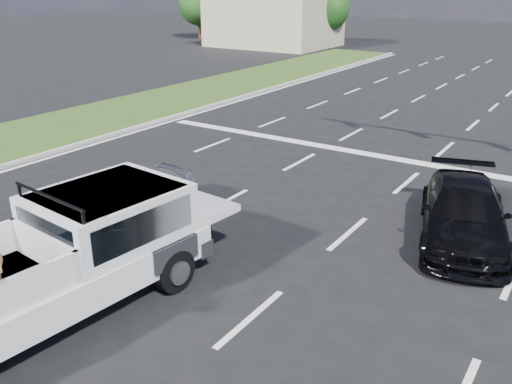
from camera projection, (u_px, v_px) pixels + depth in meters
ground at (173, 288)px, 10.17m from camera, size 160.00×160.00×0.00m
road_markings at (329, 186)px, 15.27m from camera, size 17.75×60.00×0.01m
grass_median_left at (51, 131)px, 20.72m from camera, size 5.00×60.00×0.10m
curb_left at (95, 140)px, 19.45m from camera, size 0.15×60.00×0.14m
building_left at (274, 20)px, 47.63m from camera, size 10.00×8.00×4.40m
tree_far_a at (199, 4)px, 53.92m from camera, size 4.20×4.20×5.40m
tree_far_b at (249, 5)px, 50.84m from camera, size 4.20×4.20×5.40m
tree_far_c at (326, 7)px, 46.74m from camera, size 4.20×4.20×5.40m
pickup_truck at (55, 261)px, 9.05m from camera, size 2.68×6.03×2.19m
silver_sedan at (122, 198)px, 12.61m from camera, size 1.64×3.94×1.33m
black_coupe at (464, 214)px, 11.86m from camera, size 2.94×4.70×1.27m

